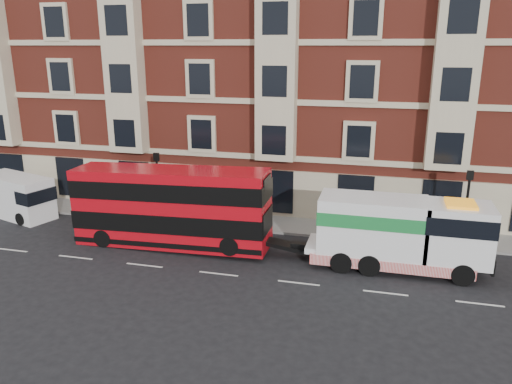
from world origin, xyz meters
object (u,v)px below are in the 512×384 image
box_van (17,197)px  tow_truck (397,233)px  double_decker_bus (171,206)px  pedestrian (34,198)px

box_van → tow_truck: bearing=11.9°
double_decker_bus → pedestrian: 12.06m
double_decker_bus → box_van: (-11.86, 2.19, -1.01)m
tow_truck → pedestrian: tow_truck is taller
tow_truck → double_decker_bus: bearing=180.0°
double_decker_bus → box_van: 12.10m
tow_truck → pedestrian: size_ratio=5.43×
double_decker_bus → box_van: size_ratio=1.95×
tow_truck → box_van: 24.02m
pedestrian → double_decker_bus: bearing=22.6°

